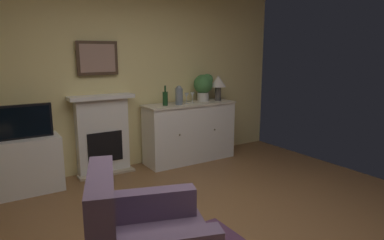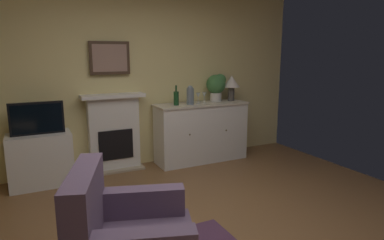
{
  "view_description": "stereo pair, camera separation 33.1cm",
  "coord_description": "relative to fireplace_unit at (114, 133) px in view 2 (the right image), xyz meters",
  "views": [
    {
      "loc": [
        -1.61,
        -2.13,
        1.66
      ],
      "look_at": [
        0.12,
        0.61,
        1.0
      ],
      "focal_mm": 31.06,
      "sensor_mm": 36.0,
      "label": 1
    },
    {
      "loc": [
        -1.32,
        -2.29,
        1.66
      ],
      "look_at": [
        0.12,
        0.61,
        1.0
      ],
      "focal_mm": 31.06,
      "sensor_mm": 36.0,
      "label": 2
    }
  ],
  "objects": [
    {
      "name": "fireplace_unit",
      "position": [
        0.0,
        0.0,
        0.0
      ],
      "size": [
        0.87,
        0.3,
        1.1
      ],
      "color": "white",
      "rests_on": "ground_plane"
    },
    {
      "name": "sideboard_cabinet",
      "position": [
        1.31,
        -0.18,
        -0.09
      ],
      "size": [
        1.44,
        0.49,
        0.91
      ],
      "color": "white",
      "rests_on": "ground_plane"
    },
    {
      "name": "wine_glass_left",
      "position": [
        1.24,
        -0.21,
        0.48
      ],
      "size": [
        0.07,
        0.07,
        0.16
      ],
      "color": "silver",
      "rests_on": "sideboard_cabinet"
    },
    {
      "name": "framed_picture",
      "position": [
        0.0,
        0.05,
        1.04
      ],
      "size": [
        0.55,
        0.04,
        0.45
      ],
      "color": "#473323"
    },
    {
      "name": "tv_set",
      "position": [
        -0.97,
        -0.19,
        0.32
      ],
      "size": [
        0.62,
        0.07,
        0.4
      ],
      "color": "black",
      "rests_on": "tv_cabinet"
    },
    {
      "name": "wall_rear",
      "position": [
        0.27,
        0.13,
        0.93
      ],
      "size": [
        5.56,
        0.06,
        2.95
      ],
      "primitive_type": "cube",
      "color": "#EAD68C",
      "rests_on": "ground_plane"
    },
    {
      "name": "vase_decorative",
      "position": [
        1.09,
        -0.23,
        0.5
      ],
      "size": [
        0.11,
        0.11,
        0.28
      ],
      "color": "slate",
      "rests_on": "sideboard_cabinet"
    },
    {
      "name": "wine_glass_center",
      "position": [
        1.35,
        -0.2,
        0.48
      ],
      "size": [
        0.07,
        0.07,
        0.16
      ],
      "color": "silver",
      "rests_on": "sideboard_cabinet"
    },
    {
      "name": "table_lamp",
      "position": [
        1.84,
        -0.18,
        0.64
      ],
      "size": [
        0.26,
        0.26,
        0.4
      ],
      "color": "#4C4742",
      "rests_on": "sideboard_cabinet"
    },
    {
      "name": "tv_cabinet",
      "position": [
        -0.97,
        -0.16,
        -0.21
      ],
      "size": [
        0.75,
        0.42,
        0.67
      ],
      "color": "white",
      "rests_on": "ground_plane"
    },
    {
      "name": "potted_plant_small",
      "position": [
        1.6,
        -0.13,
        0.62
      ],
      "size": [
        0.3,
        0.3,
        0.43
      ],
      "color": "beige",
      "rests_on": "sideboard_cabinet"
    },
    {
      "name": "wine_bottle",
      "position": [
        0.88,
        -0.19,
        0.47
      ],
      "size": [
        0.08,
        0.08,
        0.29
      ],
      "color": "#193F1E",
      "rests_on": "sideboard_cabinet"
    }
  ]
}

